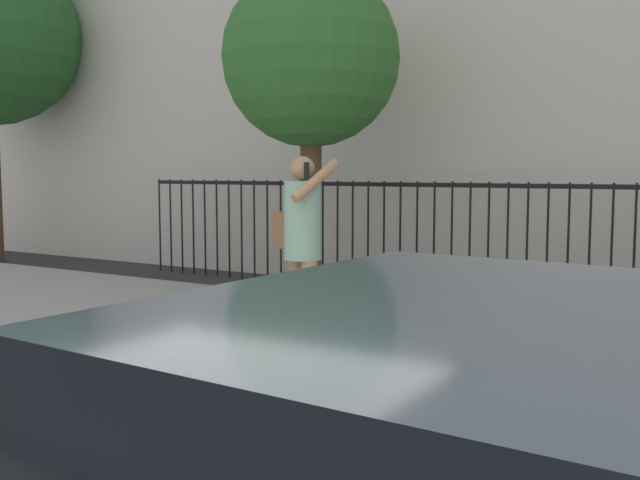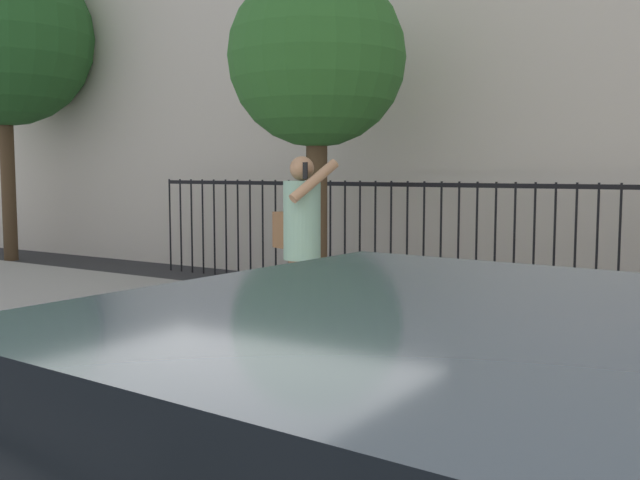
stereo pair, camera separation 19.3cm
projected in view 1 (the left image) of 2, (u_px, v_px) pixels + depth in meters
The scene contains 5 objects.
ground_plane at pixel (199, 448), 4.58m from camera, with size 60.00×60.00×0.00m, color #28282B.
sidewalk at pixel (364, 360), 6.44m from camera, with size 28.00×4.40×0.15m, color gray.
iron_fence at pixel (498, 226), 9.49m from camera, with size 12.03×0.04×1.60m.
pedestrian_on_phone at pixel (301, 235), 6.65m from camera, with size 0.72×0.56×1.72m.
street_tree_near at pixel (311, 60), 9.35m from camera, with size 2.30×2.30×4.34m.
Camera 1 is at (2.97, -3.38, 1.74)m, focal length 40.86 mm.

